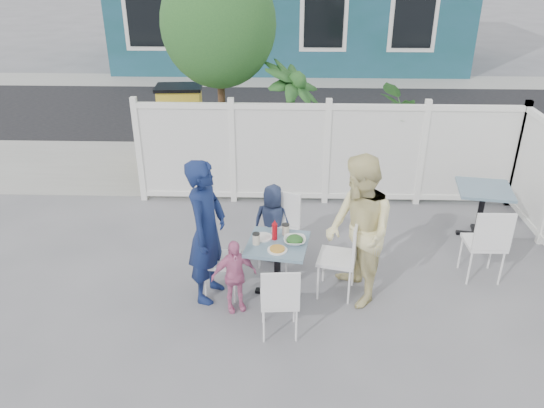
{
  "coord_description": "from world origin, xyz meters",
  "views": [
    {
      "loc": [
        -0.5,
        -5.25,
        3.74
      ],
      "look_at": [
        -0.67,
        0.29,
        0.99
      ],
      "focal_mm": 35.0,
      "sensor_mm": 36.0,
      "label": 1
    }
  ],
  "objects_px": {
    "chair_back": "(281,224)",
    "boy": "(273,222)",
    "utility_cabinet": "(182,127)",
    "chair_left": "(215,253)",
    "woman": "(359,232)",
    "man": "(207,231)",
    "toddler": "(234,276)",
    "chair_near": "(280,297)",
    "spare_table": "(483,199)",
    "main_table": "(277,255)",
    "chair_right": "(345,252)"
  },
  "relations": [
    {
      "from": "main_table",
      "to": "woman",
      "type": "bearing_deg",
      "value": -1.85
    },
    {
      "from": "spare_table",
      "to": "chair_right",
      "type": "distance_m",
      "value": 2.48
    },
    {
      "from": "utility_cabinet",
      "to": "chair_left",
      "type": "distance_m",
      "value": 4.24
    },
    {
      "from": "woman",
      "to": "spare_table",
      "type": "bearing_deg",
      "value": 114.2
    },
    {
      "from": "chair_right",
      "to": "boy",
      "type": "xyz_separation_m",
      "value": [
        -0.85,
        0.79,
        -0.05
      ]
    },
    {
      "from": "woman",
      "to": "boy",
      "type": "xyz_separation_m",
      "value": [
        -0.97,
        0.87,
        -0.36
      ]
    },
    {
      "from": "chair_back",
      "to": "toddler",
      "type": "relative_size",
      "value": 1.08
    },
    {
      "from": "chair_right",
      "to": "woman",
      "type": "height_order",
      "value": "woman"
    },
    {
      "from": "chair_near",
      "to": "woman",
      "type": "distance_m",
      "value": 1.17
    },
    {
      "from": "utility_cabinet",
      "to": "man",
      "type": "xyz_separation_m",
      "value": [
        1.06,
        -4.14,
        0.15
      ]
    },
    {
      "from": "chair_left",
      "to": "chair_near",
      "type": "relative_size",
      "value": 1.08
    },
    {
      "from": "main_table",
      "to": "woman",
      "type": "distance_m",
      "value": 0.95
    },
    {
      "from": "utility_cabinet",
      "to": "chair_near",
      "type": "relative_size",
      "value": 1.63
    },
    {
      "from": "spare_table",
      "to": "toddler",
      "type": "bearing_deg",
      "value": -151.54
    },
    {
      "from": "main_table",
      "to": "chair_right",
      "type": "distance_m",
      "value": 0.77
    },
    {
      "from": "chair_left",
      "to": "woman",
      "type": "distance_m",
      "value": 1.65
    },
    {
      "from": "chair_left",
      "to": "man",
      "type": "distance_m",
      "value": 0.32
    },
    {
      "from": "spare_table",
      "to": "chair_near",
      "type": "bearing_deg",
      "value": -140.96
    },
    {
      "from": "chair_right",
      "to": "woman",
      "type": "bearing_deg",
      "value": -108.3
    },
    {
      "from": "man",
      "to": "toddler",
      "type": "relative_size",
      "value": 1.94
    },
    {
      "from": "chair_right",
      "to": "toddler",
      "type": "height_order",
      "value": "chair_right"
    },
    {
      "from": "utility_cabinet",
      "to": "boy",
      "type": "distance_m",
      "value": 3.72
    },
    {
      "from": "chair_near",
      "to": "chair_back",
      "type": "bearing_deg",
      "value": 86.47
    },
    {
      "from": "man",
      "to": "spare_table",
      "type": "bearing_deg",
      "value": -52.57
    },
    {
      "from": "chair_right",
      "to": "man",
      "type": "relative_size",
      "value": 0.57
    },
    {
      "from": "chair_right",
      "to": "woman",
      "type": "xyz_separation_m",
      "value": [
        0.13,
        -0.08,
        0.31
      ]
    },
    {
      "from": "main_table",
      "to": "toddler",
      "type": "relative_size",
      "value": 0.87
    },
    {
      "from": "main_table",
      "to": "chair_right",
      "type": "relative_size",
      "value": 0.78
    },
    {
      "from": "main_table",
      "to": "boy",
      "type": "distance_m",
      "value": 0.84
    },
    {
      "from": "utility_cabinet",
      "to": "boy",
      "type": "xyz_separation_m",
      "value": [
        1.77,
        -3.27,
        -0.19
      ]
    },
    {
      "from": "chair_right",
      "to": "spare_table",
      "type": "bearing_deg",
      "value": -41.56
    },
    {
      "from": "chair_near",
      "to": "toddler",
      "type": "height_order",
      "value": "toddler"
    },
    {
      "from": "toddler",
      "to": "boy",
      "type": "bearing_deg",
      "value": 50.42
    },
    {
      "from": "utility_cabinet",
      "to": "main_table",
      "type": "relative_size",
      "value": 1.84
    },
    {
      "from": "chair_back",
      "to": "boy",
      "type": "xyz_separation_m",
      "value": [
        -0.11,
        0.12,
        -0.04
      ]
    },
    {
      "from": "chair_right",
      "to": "toddler",
      "type": "distance_m",
      "value": 1.29
    },
    {
      "from": "chair_near",
      "to": "boy",
      "type": "height_order",
      "value": "boy"
    },
    {
      "from": "utility_cabinet",
      "to": "chair_near",
      "type": "height_order",
      "value": "utility_cabinet"
    },
    {
      "from": "chair_near",
      "to": "man",
      "type": "xyz_separation_m",
      "value": [
        -0.83,
        0.71,
        0.35
      ]
    },
    {
      "from": "utility_cabinet",
      "to": "man",
      "type": "relative_size",
      "value": 0.82
    },
    {
      "from": "chair_near",
      "to": "toddler",
      "type": "xyz_separation_m",
      "value": [
        -0.51,
        0.46,
        -0.06
      ]
    },
    {
      "from": "man",
      "to": "woman",
      "type": "distance_m",
      "value": 1.68
    },
    {
      "from": "boy",
      "to": "toddler",
      "type": "bearing_deg",
      "value": 78.23
    },
    {
      "from": "chair_left",
      "to": "boy",
      "type": "xyz_separation_m",
      "value": [
        0.64,
        0.81,
        -0.03
      ]
    },
    {
      "from": "chair_back",
      "to": "woman",
      "type": "xyz_separation_m",
      "value": [
        0.87,
        -0.75,
        0.32
      ]
    },
    {
      "from": "man",
      "to": "woman",
      "type": "height_order",
      "value": "woman"
    },
    {
      "from": "chair_back",
      "to": "spare_table",
      "type": "bearing_deg",
      "value": -142.51
    },
    {
      "from": "chair_left",
      "to": "woman",
      "type": "xyz_separation_m",
      "value": [
        1.62,
        -0.06,
        0.34
      ]
    },
    {
      "from": "main_table",
      "to": "man",
      "type": "relative_size",
      "value": 0.45
    },
    {
      "from": "man",
      "to": "toddler",
      "type": "bearing_deg",
      "value": -114.3
    }
  ]
}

